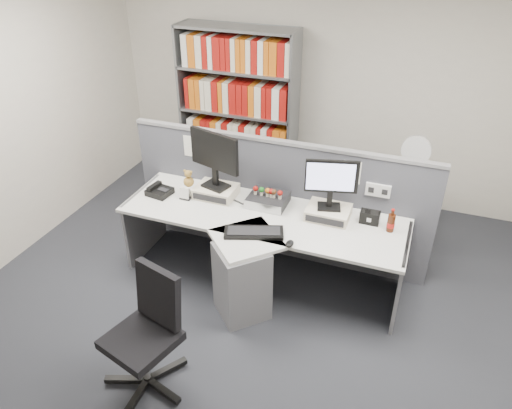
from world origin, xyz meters
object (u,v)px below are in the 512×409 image
at_px(monitor_left, 214,155).
at_px(mouse, 290,244).
at_px(filing_cabinet, 405,209).
at_px(desk_fan, 416,153).
at_px(shelving_unit, 238,115).
at_px(speaker, 370,217).
at_px(cola_bottle, 391,223).
at_px(desktop_pc, 268,200).
at_px(desk_phone, 159,191).
at_px(office_chair, 148,329).
at_px(desk_calendar, 185,194).
at_px(monitor_right, 331,180).
at_px(desk, 254,252).
at_px(keyboard, 254,232).

xyz_separation_m(monitor_left, mouse, (0.90, -0.53, -0.41)).
bearing_deg(filing_cabinet, desk_fan, -90.00).
bearing_deg(filing_cabinet, shelving_unit, 167.93).
height_order(speaker, desk_fan, desk_fan).
bearing_deg(filing_cabinet, cola_bottle, -94.60).
bearing_deg(desk_fan, desktop_pc, -140.76).
bearing_deg(desktop_pc, desk_phone, -169.66).
bearing_deg(filing_cabinet, mouse, -118.10).
relative_size(speaker, office_chair, 0.18).
relative_size(desk_phone, desk_calendar, 1.95).
xyz_separation_m(desk_calendar, filing_cabinet, (1.98, 1.17, -0.42)).
xyz_separation_m(monitor_right, desktop_pc, (-0.58, 0.03, -0.33)).
bearing_deg(office_chair, mouse, 55.17).
height_order(desk, office_chair, office_chair).
relative_size(keyboard, cola_bottle, 2.46).
relative_size(desk, desk_calendar, 20.90).
relative_size(monitor_left, filing_cabinet, 0.79).
relative_size(mouse, desk_fan, 0.21).
distance_m(desk_phone, office_chair, 1.60).
bearing_deg(desk_phone, desk_fan, 27.56).
bearing_deg(desk_fan, desk_phone, -152.44).
xyz_separation_m(desk, desk_calendar, (-0.78, 0.23, 0.32)).
height_order(keyboard, office_chair, office_chair).
xyz_separation_m(speaker, shelving_unit, (-1.83, 1.42, 0.20)).
distance_m(monitor_right, mouse, 0.67).
bearing_deg(desktop_pc, monitor_right, -2.58).
height_order(mouse, speaker, speaker).
bearing_deg(mouse, monitor_left, 149.40).
xyz_separation_m(monitor_right, cola_bottle, (0.55, -0.03, -0.30)).
bearing_deg(desk_phone, cola_bottle, 3.62).
bearing_deg(monitor_left, speaker, 1.58).
bearing_deg(shelving_unit, monitor_left, -75.89).
bearing_deg(desk_phone, keyboard, -15.84).
bearing_deg(desktop_pc, monitor_left, -177.15).
bearing_deg(desk_fan, filing_cabinet, 90.00).
bearing_deg(desk_fan, desk_calendar, -149.44).
height_order(speaker, shelving_unit, shelving_unit).
bearing_deg(desktop_pc, mouse, -55.59).
relative_size(desk, desktop_pc, 7.33).
bearing_deg(desk_phone, desktop_pc, 10.34).
bearing_deg(desktop_pc, keyboard, -84.58).
xyz_separation_m(cola_bottle, desk_fan, (0.08, 1.04, 0.21)).
bearing_deg(cola_bottle, filing_cabinet, 85.40).
distance_m(desk, desktop_pc, 0.51).
distance_m(cola_bottle, desk_fan, 1.07).
relative_size(monitor_left, desk_phone, 2.28).
height_order(desktop_pc, filing_cabinet, desktop_pc).
bearing_deg(desk_phone, desk_calendar, 2.13).
height_order(keyboard, shelving_unit, shelving_unit).
bearing_deg(keyboard, office_chair, -109.60).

